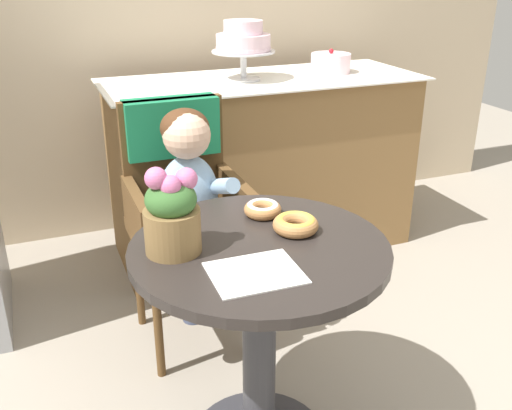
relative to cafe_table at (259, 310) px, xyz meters
name	(u,v)px	position (x,y,z in m)	size (l,w,h in m)	color
cafe_table	(259,310)	(0.00, 0.00, 0.00)	(0.72, 0.72, 0.72)	#282321
wicker_chair	(180,184)	(-0.03, 0.72, 0.13)	(0.42, 0.45, 0.95)	brown
seated_child	(191,189)	(-0.03, 0.57, 0.17)	(0.27, 0.32, 0.73)	#8CADCC
paper_napkin	(255,273)	(-0.07, -0.14, 0.21)	(0.22, 0.19, 0.00)	white
donut_front	(263,209)	(0.08, 0.18, 0.23)	(0.11, 0.11, 0.04)	#AD7542
donut_mid	(296,224)	(0.13, 0.04, 0.24)	(0.13, 0.13, 0.04)	#AD7542
flower_vase	(172,214)	(-0.23, 0.05, 0.32)	(0.15, 0.15, 0.24)	brown
display_counter	(263,165)	(0.55, 1.30, -0.05)	(1.56, 0.62, 0.90)	olive
tiered_cake_stand	(243,41)	(0.45, 1.30, 0.57)	(0.30, 0.30, 0.28)	silver
round_layer_cake	(331,63)	(0.93, 1.32, 0.44)	(0.20, 0.20, 0.12)	silver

